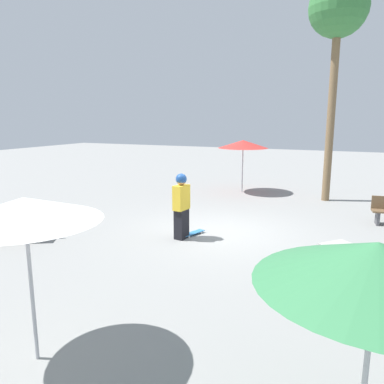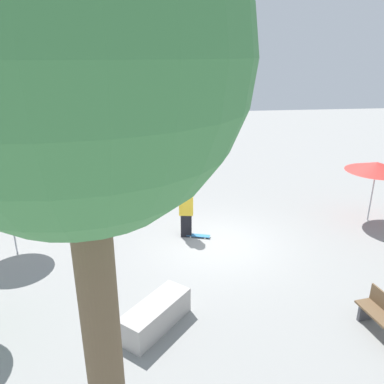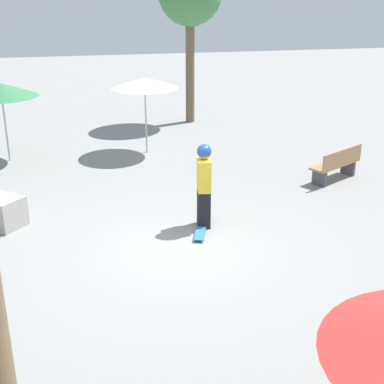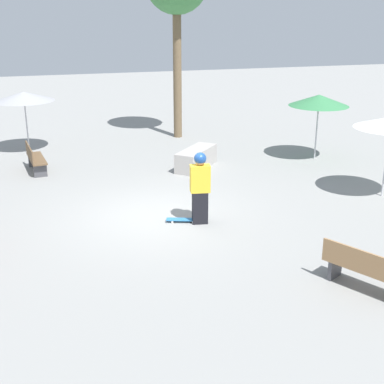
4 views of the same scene
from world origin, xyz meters
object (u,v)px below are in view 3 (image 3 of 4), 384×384
at_px(skateboard, 200,232).
at_px(shade_umbrella_white, 145,83).
at_px(bench_far, 337,165).
at_px(shade_umbrella_green, 1,90).
at_px(skater_main, 204,183).

height_order(skateboard, shade_umbrella_white, shade_umbrella_white).
relative_size(bench_far, shade_umbrella_green, 0.73).
relative_size(skater_main, bench_far, 1.09).
bearing_deg(skateboard, bench_far, 137.88).
xyz_separation_m(skater_main, shade_umbrella_white, (-5.42, -0.45, 1.11)).
bearing_deg(shade_umbrella_green, skater_main, 38.82).
relative_size(skateboard, bench_far, 0.51).
xyz_separation_m(skater_main, bench_far, (-1.96, 3.95, -0.53)).
bearing_deg(skater_main, skateboard, -13.41).
bearing_deg(skateboard, skater_main, 175.98).
bearing_deg(skateboard, shade_umbrella_green, -126.00).
distance_m(skater_main, shade_umbrella_white, 5.55).
bearing_deg(skater_main, shade_umbrella_green, -132.45).
relative_size(skater_main, shade_umbrella_green, 0.80).
bearing_deg(shade_umbrella_white, skater_main, 4.78).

